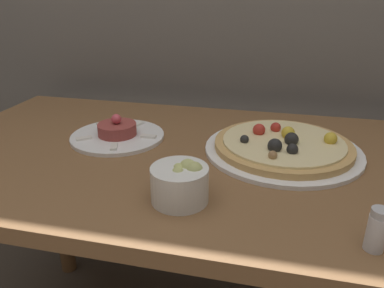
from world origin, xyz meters
name	(u,v)px	position (x,y,z in m)	size (l,w,h in m)	color
dining_table	(187,190)	(0.00, 0.37, 0.64)	(1.32, 0.73, 0.74)	brown
pizza_plate	(283,146)	(0.23, 0.42, 0.76)	(0.38, 0.38, 0.06)	white
tartare_plate	(117,134)	(-0.20, 0.42, 0.75)	(0.25, 0.25, 0.07)	white
small_bowl	(180,183)	(0.04, 0.15, 0.78)	(0.11, 0.11, 0.08)	white
salt_shaker	(377,230)	(0.37, 0.08, 0.78)	(0.03, 0.03, 0.07)	silver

